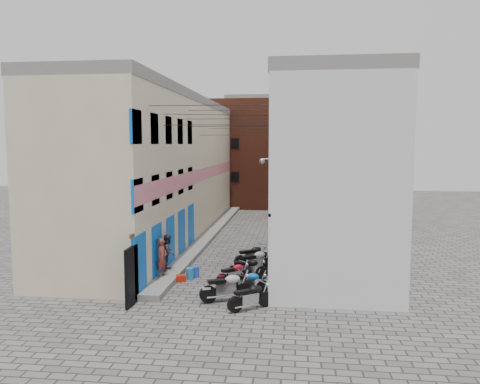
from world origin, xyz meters
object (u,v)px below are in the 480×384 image
at_px(water_jug_near, 190,274).
at_px(person_b, 168,252).
at_px(motorcycle_f, 256,260).
at_px(motorcycle_g, 252,255).
at_px(motorcycle_d, 234,273).
at_px(motorcycle_e, 248,267).
at_px(red_crate, 181,278).
at_px(water_jug_far, 196,272).
at_px(motorcycle_b, 227,285).
at_px(motorcycle_c, 248,281).
at_px(person_a, 162,257).
at_px(motorcycle_a, 251,295).

bearing_deg(water_jug_near, person_b, 153.40).
relative_size(motorcycle_f, motorcycle_g, 1.03).
relative_size(motorcycle_d, motorcycle_e, 0.98).
distance_m(motorcycle_g, red_crate, 4.10).
xyz_separation_m(motorcycle_g, water_jug_far, (-2.35, -2.21, -0.33)).
distance_m(motorcycle_b, person_b, 4.54).
xyz_separation_m(motorcycle_b, person_b, (-3.17, 3.21, 0.46)).
distance_m(motorcycle_c, motorcycle_d, 1.37).
xyz_separation_m(motorcycle_d, motorcycle_g, (0.49, 3.05, 0.07)).
distance_m(motorcycle_d, motorcycle_g, 3.09).
bearing_deg(motorcycle_f, person_a, -102.23).
bearing_deg(motorcycle_d, motorcycle_b, -42.34).
bearing_deg(motorcycle_g, red_crate, -81.85).
distance_m(person_a, water_jug_far, 1.76).
height_order(motorcycle_c, person_a, person_a).
distance_m(motorcycle_b, water_jug_near, 3.36).
xyz_separation_m(motorcycle_g, person_b, (-3.66, -1.99, 0.49)).
distance_m(water_jug_near, water_jug_far, 0.39).
bearing_deg(motorcycle_b, motorcycle_d, 156.52).
bearing_deg(person_b, red_crate, -134.86).
distance_m(motorcycle_f, motorcycle_g, 1.17).
distance_m(motorcycle_e, red_crate, 3.01).
height_order(motorcycle_c, person_b, person_b).
height_order(motorcycle_f, water_jug_far, motorcycle_f).
height_order(motorcycle_c, water_jug_far, motorcycle_c).
height_order(motorcycle_b, motorcycle_c, motorcycle_b).
xyz_separation_m(motorcycle_c, motorcycle_f, (0.03, 3.07, 0.08)).
bearing_deg(red_crate, motorcycle_c, -23.08).
relative_size(water_jug_far, red_crate, 1.14).
xyz_separation_m(motorcycle_d, water_jug_far, (-1.86, 0.84, -0.27)).
bearing_deg(motorcycle_c, motorcycle_f, -179.35).
xyz_separation_m(motorcycle_f, water_jug_far, (-2.60, -1.07, -0.35)).
xyz_separation_m(motorcycle_c, motorcycle_d, (-0.71, 1.17, -0.00)).
distance_m(motorcycle_d, red_crate, 2.40).
height_order(motorcycle_d, person_b, person_b).
bearing_deg(motorcycle_a, motorcycle_d, 163.02).
height_order(person_b, water_jug_far, person_b).
relative_size(motorcycle_b, motorcycle_c, 1.19).
bearing_deg(motorcycle_c, person_a, -105.75).
height_order(motorcycle_a, red_crate, motorcycle_a).
height_order(motorcycle_b, water_jug_near, motorcycle_b).
xyz_separation_m(water_jug_far, red_crate, (-0.51, -0.69, -0.11)).
distance_m(motorcycle_d, motorcycle_f, 2.04).
xyz_separation_m(water_jug_near, water_jug_far, (0.18, 0.35, -0.01)).
bearing_deg(water_jug_near, motorcycle_c, -31.11).
bearing_deg(red_crate, motorcycle_b, -44.07).
bearing_deg(person_b, motorcycle_e, -87.70).
bearing_deg(motorcycle_g, water_jug_far, -83.98).
distance_m(motorcycle_b, motorcycle_g, 5.23).
relative_size(person_b, red_crate, 3.79).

